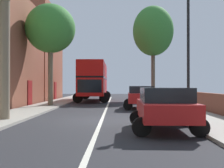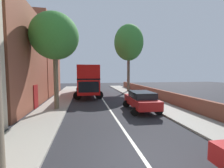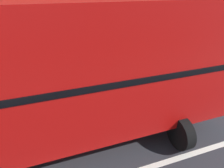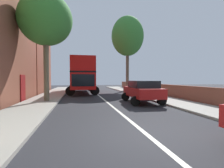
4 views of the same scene
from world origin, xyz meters
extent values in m
cube|color=maroon|center=(-6.47, 19.20, 1.05)|extent=(0.08, 1.10, 2.10)
cube|color=red|center=(-1.70, 16.75, 1.55)|extent=(2.55, 10.45, 1.70)
cube|color=black|center=(-1.70, 16.75, 2.48)|extent=(2.57, 10.35, 0.16)
cube|color=red|center=(-1.70, 16.75, 3.31)|extent=(2.55, 10.45, 1.50)
cylinder|color=black|center=(-0.44, 20.31, 0.50)|extent=(1.00, 0.30, 1.00)
cylinder|color=black|center=(-3.00, 20.30, 0.50)|extent=(1.00, 0.30, 1.00)
camera|label=1|loc=(0.69, -13.23, 1.69)|focal=44.23mm
camera|label=2|loc=(-2.11, -4.80, 3.19)|focal=24.04mm
camera|label=3|loc=(2.47, 17.26, 4.30)|focal=27.69mm
camera|label=4|loc=(-2.15, -4.81, 1.79)|focal=26.83mm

